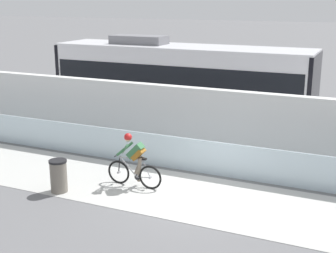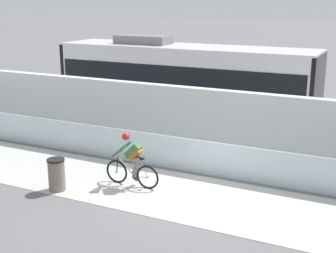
% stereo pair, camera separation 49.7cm
% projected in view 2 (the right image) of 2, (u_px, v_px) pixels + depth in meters
% --- Properties ---
extents(ground_plane, '(200.00, 200.00, 0.00)m').
position_uv_depth(ground_plane, '(185.00, 196.00, 13.29)').
color(ground_plane, slate).
extents(bike_path_deck, '(32.00, 3.20, 0.01)m').
position_uv_depth(bike_path_deck, '(185.00, 196.00, 13.29)').
color(bike_path_deck, beige).
rests_on(bike_path_deck, ground).
extents(glass_parapet, '(32.00, 0.05, 1.09)m').
position_uv_depth(glass_parapet, '(210.00, 158.00, 14.75)').
color(glass_parapet, silver).
rests_on(glass_parapet, ground).
extents(concrete_barrier_wall, '(32.00, 0.36, 2.38)m').
position_uv_depth(concrete_barrier_wall, '(229.00, 125.00, 16.14)').
color(concrete_barrier_wall, silver).
rests_on(concrete_barrier_wall, ground).
extents(tram_rail_near, '(32.00, 0.08, 0.01)m').
position_uv_depth(tram_rail_near, '(249.00, 139.00, 18.60)').
color(tram_rail_near, '#595654').
rests_on(tram_rail_near, ground).
extents(tram_rail_far, '(32.00, 0.08, 0.01)m').
position_uv_depth(tram_rail_far, '(259.00, 130.00, 19.84)').
color(tram_rail_far, '#595654').
rests_on(tram_rail_far, ground).
extents(tram, '(11.06, 2.54, 3.81)m').
position_uv_depth(tram, '(184.00, 83.00, 20.06)').
color(tram, silver).
rests_on(tram, ground).
extents(cyclist_on_bike, '(1.77, 0.58, 1.61)m').
position_uv_depth(cyclist_on_bike, '(132.00, 161.00, 13.82)').
color(cyclist_on_bike, black).
rests_on(cyclist_on_bike, ground).
extents(trash_bin, '(0.51, 0.51, 0.96)m').
position_uv_depth(trash_bin, '(57.00, 175.00, 13.57)').
color(trash_bin, slate).
rests_on(trash_bin, ground).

